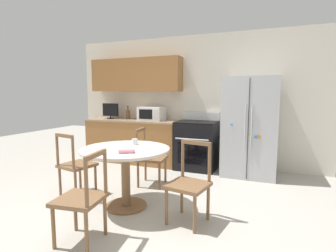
{
  "coord_description": "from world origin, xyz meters",
  "views": [
    {
      "loc": [
        1.52,
        -2.56,
        1.44
      ],
      "look_at": [
        0.05,
        1.15,
        0.95
      ],
      "focal_mm": 28.0,
      "sensor_mm": 36.0,
      "label": 1
    }
  ],
  "objects": [
    {
      "name": "ground_plane",
      "position": [
        0.0,
        0.0,
        0.0
      ],
      "size": [
        14.0,
        14.0,
        0.0
      ],
      "primitive_type": "plane",
      "color": "#B2ADA3"
    },
    {
      "name": "back_wall",
      "position": [
        -0.31,
        2.59,
        1.44
      ],
      "size": [
        5.2,
        0.44,
        2.6
      ],
      "color": "silver",
      "rests_on": "ground_plane"
    },
    {
      "name": "kitchen_counter",
      "position": [
        -1.2,
        2.29,
        0.45
      ],
      "size": [
        2.03,
        0.64,
        0.9
      ],
      "color": "#936033",
      "rests_on": "ground_plane"
    },
    {
      "name": "refrigerator",
      "position": [
        1.18,
        2.22,
        0.86
      ],
      "size": [
        0.91,
        0.76,
        1.73
      ],
      "color": "#B2B5BA",
      "rests_on": "ground_plane"
    },
    {
      "name": "oven_range",
      "position": [
        0.21,
        2.26,
        0.47
      ],
      "size": [
        0.76,
        0.68,
        1.08
      ],
      "color": "black",
      "rests_on": "ground_plane"
    },
    {
      "name": "microwave",
      "position": [
        -0.77,
        2.3,
        1.04
      ],
      "size": [
        0.5,
        0.37,
        0.28
      ],
      "color": "white",
      "rests_on": "kitchen_counter"
    },
    {
      "name": "countertop_tv",
      "position": [
        -1.76,
        2.3,
        1.08
      ],
      "size": [
        0.37,
        0.16,
        0.34
      ],
      "color": "black",
      "rests_on": "kitchen_counter"
    },
    {
      "name": "counter_bottle",
      "position": [
        -1.39,
        2.41,
        1.01
      ],
      "size": [
        0.08,
        0.08,
        0.28
      ],
      "color": "brown",
      "rests_on": "kitchen_counter"
    },
    {
      "name": "dining_table",
      "position": [
        -0.16,
        0.24,
        0.6
      ],
      "size": [
        1.12,
        1.12,
        0.76
      ],
      "color": "beige",
      "rests_on": "ground_plane"
    },
    {
      "name": "dining_chair_right",
      "position": [
        0.7,
        0.16,
        0.43
      ],
      "size": [
        0.49,
        0.49,
        0.9
      ],
      "rotation": [
        0.0,
        0.0,
        2.96
      ],
      "color": "brown",
      "rests_on": "ground_plane"
    },
    {
      "name": "dining_chair_left",
      "position": [
        -1.03,
        0.31,
        0.43
      ],
      "size": [
        0.5,
        0.5,
        0.9
      ],
      "rotation": [
        0.0,
        0.0,
        6.08
      ],
      "color": "brown",
      "rests_on": "ground_plane"
    },
    {
      "name": "dining_chair_near",
      "position": [
        -0.13,
        -0.62,
        0.43
      ],
      "size": [
        0.47,
        0.47,
        0.9
      ],
      "rotation": [
        0.0,
        0.0,
        1.69
      ],
      "color": "brown",
      "rests_on": "ground_plane"
    },
    {
      "name": "dining_chair_far",
      "position": [
        -0.23,
        1.1,
        0.43
      ],
      "size": [
        0.47,
        0.47,
        0.9
      ],
      "rotation": [
        0.0,
        0.0,
        4.83
      ],
      "color": "brown",
      "rests_on": "ground_plane"
    },
    {
      "name": "candle_glass",
      "position": [
        -0.17,
        0.5,
        0.8
      ],
      "size": [
        0.08,
        0.08,
        0.08
      ],
      "color": "silver",
      "rests_on": "dining_table"
    },
    {
      "name": "folded_napkin",
      "position": [
        0.0,
        -0.0,
        0.79
      ],
      "size": [
        0.19,
        0.13,
        0.05
      ],
      "color": "pink",
      "rests_on": "dining_table"
    }
  ]
}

